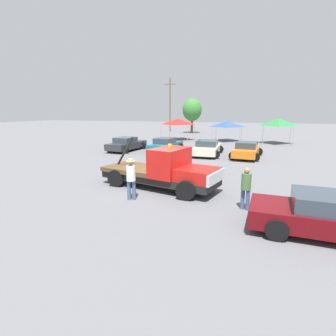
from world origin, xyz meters
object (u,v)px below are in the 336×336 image
at_px(canopy_tent_green, 278,122).
at_px(parked_car_orange, 247,150).
at_px(person_at_hood, 131,176).
at_px(parked_car_teal, 166,145).
at_px(person_near_truck, 246,186).
at_px(canopy_tent_red, 178,121).
at_px(tow_truck, 165,171).
at_px(parked_car_charcoal, 126,144).
at_px(utility_pole, 170,104).
at_px(canopy_tent_blue, 227,124).
at_px(parked_car_cream, 207,148).
at_px(tree_left, 192,110).

bearing_deg(canopy_tent_green, parked_car_orange, -104.54).
relative_size(person_at_hood, parked_car_teal, 0.38).
height_order(person_near_truck, canopy_tent_green, canopy_tent_green).
bearing_deg(canopy_tent_green, canopy_tent_red, 178.90).
distance_m(tow_truck, canopy_tent_red, 23.02).
distance_m(parked_car_teal, canopy_tent_red, 10.91).
distance_m(parked_car_charcoal, utility_pole, 25.91).
distance_m(parked_car_teal, utility_pole, 26.14).
distance_m(parked_car_charcoal, canopy_tent_blue, 14.59).
bearing_deg(parked_car_orange, canopy_tent_green, -10.34).
distance_m(tow_truck, utility_pole, 38.25).
relative_size(parked_car_cream, tree_left, 0.79).
height_order(person_near_truck, canopy_tent_red, canopy_tent_red).
bearing_deg(tree_left, utility_pole, 154.14).
bearing_deg(utility_pole, parked_car_orange, -58.89).
bearing_deg(canopy_tent_red, parked_car_orange, -50.59).
bearing_deg(parked_car_teal, utility_pole, 21.84).
height_order(person_near_truck, utility_pole, utility_pole).
distance_m(parked_car_orange, tree_left, 25.60).
distance_m(parked_car_charcoal, canopy_tent_red, 11.55).
xyz_separation_m(person_at_hood, canopy_tent_green, (7.15, 23.97, 1.46)).
relative_size(parked_car_teal, parked_car_cream, 1.03).
bearing_deg(utility_pole, tree_left, -25.86).
bearing_deg(tree_left, parked_car_charcoal, -92.13).
bearing_deg(parked_car_orange, canopy_tent_blue, 18.25).
relative_size(tow_truck, person_at_hood, 3.52).
bearing_deg(parked_car_cream, canopy_tent_red, 26.23).
bearing_deg(tree_left, canopy_tent_red, -85.07).
bearing_deg(canopy_tent_green, parked_car_charcoal, -142.32).
bearing_deg(person_at_hood, canopy_tent_red, 167.18).
bearing_deg(tree_left, parked_car_teal, -82.33).
xyz_separation_m(parked_car_orange, utility_pole, (-15.38, 25.48, 4.55)).
bearing_deg(parked_car_orange, person_at_hood, 165.77).
bearing_deg(canopy_tent_red, person_at_hood, -77.71).
distance_m(parked_car_teal, tree_left, 22.59).
bearing_deg(parked_car_charcoal, canopy_tent_blue, -29.58).
bearing_deg(canopy_tent_blue, person_near_truck, -81.60).
height_order(parked_car_teal, canopy_tent_red, canopy_tent_red).
xyz_separation_m(canopy_tent_blue, canopy_tent_green, (5.99, -0.90, 0.36)).
bearing_deg(canopy_tent_blue, parked_car_cream, -91.30).
bearing_deg(canopy_tent_blue, utility_pole, 132.87).
xyz_separation_m(parked_car_charcoal, canopy_tent_green, (14.27, 11.02, 1.89)).
relative_size(person_at_hood, canopy_tent_red, 0.50).
xyz_separation_m(tow_truck, parked_car_charcoal, (-7.93, 10.89, -0.25)).
distance_m(parked_car_charcoal, parked_car_orange, 11.34).
distance_m(person_at_hood, canopy_tent_blue, 24.92).
height_order(tow_truck, canopy_tent_green, canopy_tent_green).
relative_size(canopy_tent_red, canopy_tent_green, 1.12).
bearing_deg(person_near_truck, canopy_tent_red, -140.49).
relative_size(parked_car_cream, canopy_tent_blue, 1.36).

